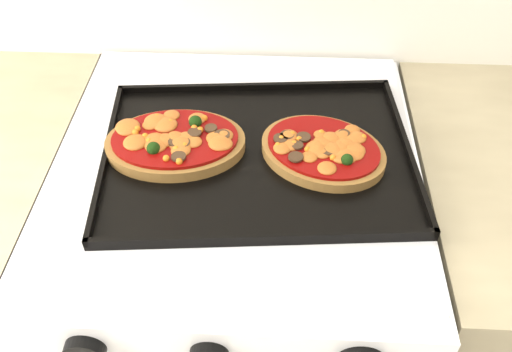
# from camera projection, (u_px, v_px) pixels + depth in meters

# --- Properties ---
(stove) EXTENTS (0.60, 0.60, 0.91)m
(stove) POSITION_uv_depth(u_px,v_px,m) (241.00, 307.00, 1.25)
(stove) COLOR white
(stove) RESTS_ON floor
(control_panel) EXTENTS (0.60, 0.02, 0.09)m
(control_panel) POSITION_uv_depth(u_px,v_px,m) (219.00, 344.00, 0.75)
(control_panel) COLOR white
(control_panel) RESTS_ON stove
(knob_left) EXTENTS (0.05, 0.02, 0.05)m
(knob_left) POSITION_uv_depth(u_px,v_px,m) (85.00, 352.00, 0.74)
(knob_left) COLOR black
(knob_left) RESTS_ON control_panel
(baking_tray) EXTENTS (0.52, 0.40, 0.02)m
(baking_tray) POSITION_uv_depth(u_px,v_px,m) (258.00, 153.00, 0.91)
(baking_tray) COLOR black
(baking_tray) RESTS_ON stove
(pizza_left) EXTENTS (0.24, 0.18, 0.03)m
(pizza_left) POSITION_uv_depth(u_px,v_px,m) (175.00, 141.00, 0.91)
(pizza_left) COLOR brown
(pizza_left) RESTS_ON baking_tray
(pizza_right) EXTENTS (0.25, 0.23, 0.03)m
(pizza_right) POSITION_uv_depth(u_px,v_px,m) (323.00, 149.00, 0.90)
(pizza_right) COLOR brown
(pizza_right) RESTS_ON baking_tray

